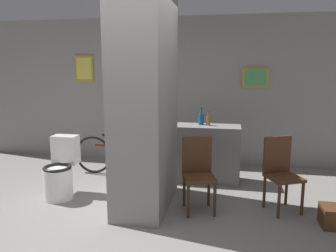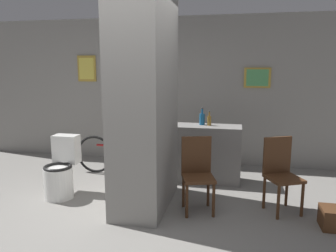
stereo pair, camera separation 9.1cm
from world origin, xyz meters
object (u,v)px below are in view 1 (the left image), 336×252
(chair_near_pillar, at_px, (198,171))
(bottle_tall, at_px, (201,118))
(toilet, at_px, (60,172))
(chair_by_doorway, at_px, (281,171))
(bicycle, at_px, (124,155))

(chair_near_pillar, distance_m, bottle_tall, 1.22)
(toilet, relative_size, chair_by_doorway, 0.90)
(chair_near_pillar, distance_m, chair_by_doorway, 1.00)
(chair_near_pillar, relative_size, chair_by_doorway, 1.00)
(chair_by_doorway, xyz_separation_m, bottle_tall, (-1.06, 0.94, 0.47))
(bottle_tall, bearing_deg, bicycle, -177.56)
(bottle_tall, bearing_deg, toilet, -148.92)
(toilet, relative_size, chair_near_pillar, 0.90)
(bottle_tall, bearing_deg, chair_by_doorway, -41.65)
(toilet, distance_m, chair_by_doorway, 2.84)
(chair_near_pillar, bearing_deg, bottle_tall, 77.21)
(bicycle, distance_m, bottle_tall, 1.39)
(chair_near_pillar, bearing_deg, bicycle, 124.11)
(bottle_tall, bearing_deg, chair_near_pillar, -86.43)
(toilet, bearing_deg, chair_by_doorway, 2.71)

